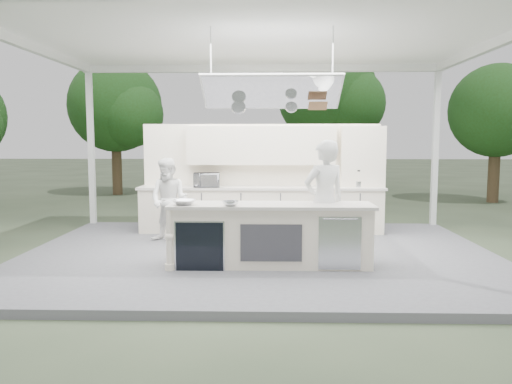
{
  "coord_description": "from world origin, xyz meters",
  "views": [
    {
      "loc": [
        0.16,
        -8.42,
        2.04
      ],
      "look_at": [
        -0.06,
        0.4,
        1.11
      ],
      "focal_mm": 35.0,
      "sensor_mm": 36.0,
      "label": 1
    }
  ],
  "objects_px": {
    "demo_island": "(270,235)",
    "sous_chef": "(169,200)",
    "back_counter": "(261,209)",
    "head_chef": "(324,202)"
  },
  "relations": [
    {
      "from": "demo_island",
      "to": "back_counter",
      "type": "relative_size",
      "value": 0.61
    },
    {
      "from": "demo_island",
      "to": "back_counter",
      "type": "distance_m",
      "value": 2.82
    },
    {
      "from": "sous_chef",
      "to": "back_counter",
      "type": "bearing_deg",
      "value": 48.66
    },
    {
      "from": "back_counter",
      "to": "sous_chef",
      "type": "relative_size",
      "value": 3.21
    },
    {
      "from": "head_chef",
      "to": "back_counter",
      "type": "bearing_deg",
      "value": -92.94
    },
    {
      "from": "back_counter",
      "to": "head_chef",
      "type": "xyz_separation_m",
      "value": [
        1.03,
        -2.6,
        0.48
      ]
    },
    {
      "from": "demo_island",
      "to": "sous_chef",
      "type": "relative_size",
      "value": 1.96
    },
    {
      "from": "demo_island",
      "to": "back_counter",
      "type": "height_order",
      "value": "same"
    },
    {
      "from": "back_counter",
      "to": "head_chef",
      "type": "relative_size",
      "value": 2.65
    },
    {
      "from": "demo_island",
      "to": "sous_chef",
      "type": "xyz_separation_m",
      "value": [
        -1.89,
        1.75,
        0.32
      ]
    }
  ]
}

